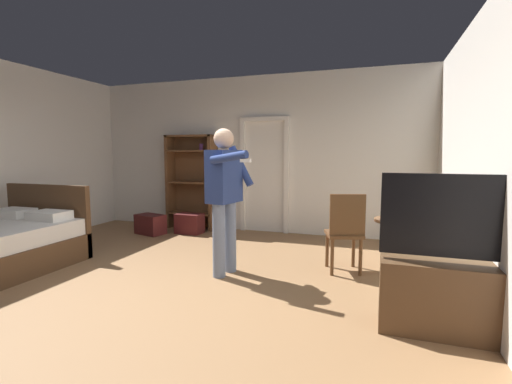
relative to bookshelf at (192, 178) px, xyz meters
The scene contains 12 objects.
ground_plane 3.39m from the bookshelf, 69.25° to the right, with size 7.04×7.04×0.00m, color olive.
wall_back 1.26m from the bookshelf, 10.98° to the left, with size 6.59×0.12×2.88m, color silver.
doorway_frame 1.45m from the bookshelf, ahead, with size 0.93×0.08×2.13m.
bookshelf is the anchor object (origin of this frame).
tv_flatscreen 5.08m from the bookshelf, 37.08° to the right, with size 1.15×0.40×1.31m.
side_table 4.12m from the bookshelf, 25.17° to the right, with size 0.61×0.61×0.70m.
laptop 4.09m from the bookshelf, 25.86° to the right, with size 0.36×0.36×0.17m.
bottle_on_table 4.25m from the bookshelf, 25.35° to the right, with size 0.06×0.06×0.23m.
wooden_chair 3.58m from the bookshelf, 30.13° to the right, with size 0.53×0.53×0.99m.
person_blue_shirt 2.85m from the bookshelf, 53.40° to the right, with size 0.63×0.67×1.76m.
suitcase_dark 1.19m from the bookshelf, 123.26° to the right, with size 0.53×0.32×0.36m, color #4C1919.
suitcase_small 0.94m from the bookshelf, 69.22° to the right, with size 0.48×0.31×0.36m, color #4C1919.
Camera 1 is at (2.27, -3.15, 1.47)m, focal length 25.10 mm.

